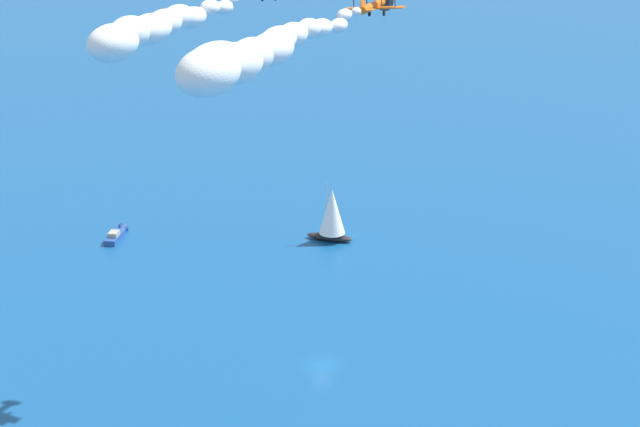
# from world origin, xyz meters

# --- Properties ---
(ground_plane) EXTENTS (2000.00, 2000.00, 0.00)m
(ground_plane) POSITION_xyz_m (0.00, 0.00, 0.00)
(ground_plane) COLOR navy
(motorboat_near_centre) EXTENTS (6.10, 7.07, 2.17)m
(motorboat_near_centre) POSITION_xyz_m (-8.62, 56.94, 0.58)
(motorboat_near_centre) COLOR #23478C
(motorboat_near_centre) RESTS_ON ground_plane
(sailboat_ahead) EXTENTS (7.22, 7.43, 10.44)m
(sailboat_ahead) POSITION_xyz_m (23.14, 37.79, 4.77)
(sailboat_ahead) COLOR black
(sailboat_ahead) RESTS_ON ground_plane
(smoke_trail_lead) EXTENTS (26.42, 20.34, 4.35)m
(smoke_trail_lead) POSITION_xyz_m (-24.85, -8.45, 49.12)
(smoke_trail_lead) COLOR white
(biplane_wingman) EXTENTS (6.86, 6.72, 3.63)m
(biplane_wingman) POSITION_xyz_m (2.28, -7.79, 49.18)
(biplane_wingman) COLOR orange
(smoke_trail_wingman) EXTENTS (31.40, 24.58, 4.96)m
(smoke_trail_wingman) POSITION_xyz_m (-22.38, -25.39, 49.28)
(smoke_trail_wingman) COLOR white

